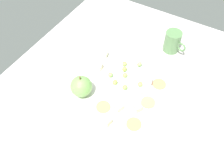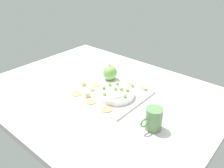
{
  "view_description": "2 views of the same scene",
  "coord_description": "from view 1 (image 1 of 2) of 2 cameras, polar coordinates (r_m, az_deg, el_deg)",
  "views": [
    {
      "loc": [
        42.72,
        23.84,
        74.73
      ],
      "look_at": [
        -3.61,
        -3.32,
        6.75
      ],
      "focal_mm": 40.13,
      "sensor_mm": 36.0,
      "label": 1
    },
    {
      "loc": [
        -66.34,
        68.75,
        59.6
      ],
      "look_at": [
        -4.58,
        -3.26,
        7.88
      ],
      "focal_mm": 37.02,
      "sensor_mm": 36.0,
      "label": 2
    }
  ],
  "objects": [
    {
      "name": "cheese_cube_1",
      "position": [
        0.98,
        -1.74,
        6.8
      ],
      "size": [
        2.88,
        2.88,
        2.39
      ],
      "primitive_type": "cube",
      "rotation": [
        0.0,
        0.0,
        0.24
      ],
      "color": "beige",
      "rests_on": "platter"
    },
    {
      "name": "grape_5",
      "position": [
        0.88,
        -0.35,
        2.1
      ],
      "size": [
        1.88,
        1.69,
        1.72
      ],
      "primitive_type": "ellipsoid",
      "color": "#8DBE5A",
      "rests_on": "serving_dish"
    },
    {
      "name": "grape_7",
      "position": [
        0.86,
        0.68,
        0.4
      ],
      "size": [
        1.88,
        1.69,
        1.62
      ],
      "primitive_type": "ellipsoid",
      "color": "#98AD4C",
      "rests_on": "serving_dish"
    },
    {
      "name": "cheese_cube_4",
      "position": [
        0.82,
        5.81,
        -5.47
      ],
      "size": [
        3.22,
        3.22,
        2.39
      ],
      "primitive_type": "cube",
      "rotation": [
        0.0,
        0.0,
        1.09
      ],
      "color": "beige",
      "rests_on": "platter"
    },
    {
      "name": "cracker_3",
      "position": [
        0.84,
        -1.99,
        -5.22
      ],
      "size": [
        4.86,
        4.86,
        0.4
      ],
      "primitive_type": "cylinder",
      "color": "tan",
      "rests_on": "platter"
    },
    {
      "name": "cracker_2",
      "position": [
        0.85,
        8.22,
        -4.15
      ],
      "size": [
        4.86,
        4.86,
        0.4
      ],
      "primitive_type": "cylinder",
      "color": "tan",
      "rests_on": "platter"
    },
    {
      "name": "grape_0",
      "position": [
        0.92,
        6.28,
        4.49
      ],
      "size": [
        1.88,
        1.69,
        1.69
      ],
      "primitive_type": "ellipsoid",
      "color": "#8FB860",
      "rests_on": "serving_dish"
    },
    {
      "name": "cheese_cube_0",
      "position": [
        0.79,
        -1.14,
        -8.55
      ],
      "size": [
        2.75,
        2.75,
        2.39
      ],
      "primitive_type": "cube",
      "rotation": [
        0.0,
        0.0,
        1.4
      ],
      "color": "beige",
      "rests_on": "platter"
    },
    {
      "name": "grape_4",
      "position": [
        0.86,
        6.43,
        -0.04
      ],
      "size": [
        1.88,
        1.69,
        1.51
      ],
      "primitive_type": "ellipsoid",
      "color": "#94BC56",
      "rests_on": "serving_dish"
    },
    {
      "name": "cheese_cube_2",
      "position": [
        0.93,
        -2.98,
        3.98
      ],
      "size": [
        2.61,
        2.61,
        2.39
      ],
      "primitive_type": "cube",
      "rotation": [
        0.0,
        0.0,
        0.1
      ],
      "color": "beige",
      "rests_on": "platter"
    },
    {
      "name": "apple_slice_0",
      "position": [
        0.89,
        5.92,
        2.12
      ],
      "size": [
        5.83,
        5.83,
        0.6
      ],
      "primitive_type": "cylinder",
      "color": "beige",
      "rests_on": "serving_dish"
    },
    {
      "name": "grape_6",
      "position": [
        0.9,
        2.87,
        3.41
      ],
      "size": [
        1.88,
        1.69,
        1.78
      ],
      "primitive_type": "ellipsoid",
      "color": "#98B64B",
      "rests_on": "serving_dish"
    },
    {
      "name": "cup",
      "position": [
        1.03,
        13.63,
        9.36
      ],
      "size": [
        6.44,
        9.49,
        8.78
      ],
      "color": "#547D4B",
      "rests_on": "table"
    },
    {
      "name": "serving_dish",
      "position": [
        0.9,
        3.5,
        1.5
      ],
      "size": [
        16.94,
        16.94,
        2.53
      ],
      "primitive_type": "cylinder",
      "color": "white",
      "rests_on": "platter"
    },
    {
      "name": "cheese_cube_3",
      "position": [
        0.82,
        1.56,
        -5.25
      ],
      "size": [
        3.1,
        3.1,
        2.39
      ],
      "primitive_type": "cube",
      "rotation": [
        0.0,
        0.0,
        1.19
      ],
      "color": "beige",
      "rests_on": "platter"
    },
    {
      "name": "grape_3",
      "position": [
        0.91,
        2.87,
        4.62
      ],
      "size": [
        1.88,
        1.69,
        1.61
      ],
      "primitive_type": "ellipsoid",
      "color": "#9BB953",
      "rests_on": "serving_dish"
    },
    {
      "name": "cracker_0",
      "position": [
        0.8,
        5.0,
        -9.08
      ],
      "size": [
        4.86,
        4.86,
        0.4
      ],
      "primitive_type": "cylinder",
      "color": "tan",
      "rests_on": "platter"
    },
    {
      "name": "cracker_1",
      "position": [
        0.91,
        10.7,
        -0.01
      ],
      "size": [
        4.86,
        4.86,
        0.4
      ],
      "primitive_type": "cylinder",
      "color": "tan",
      "rests_on": "platter"
    },
    {
      "name": "apple_whole",
      "position": [
        0.85,
        -7.02,
        -0.55
      ],
      "size": [
        7.49,
        7.49,
        7.49
      ],
      "primitive_type": "sphere",
      "color": "#73AE54",
      "rests_on": "platter"
    },
    {
      "name": "grape_2",
      "position": [
        0.88,
        2.97,
        2.03
      ],
      "size": [
        1.88,
        1.69,
        1.61
      ],
      "primitive_type": "ellipsoid",
      "color": "#96BD56",
      "rests_on": "serving_dish"
    },
    {
      "name": "platter",
      "position": [
        0.89,
        1.15,
        -1.19
      ],
      "size": [
        32.59,
        29.29,
        1.24
      ],
      "primitive_type": "cube",
      "color": "silver",
      "rests_on": "table"
    },
    {
      "name": "apple_stem",
      "position": [
        0.81,
        -7.32,
        1.33
      ],
      "size": [
        0.5,
        0.5,
        1.2
      ],
      "primitive_type": "cylinder",
      "color": "brown",
      "rests_on": "apple_whole"
    },
    {
      "name": "table",
      "position": [
        0.88,
        0.68,
        -4.51
      ],
      "size": [
        111.13,
        85.85,
        3.34
      ],
      "primitive_type": "cube",
      "color": "silver",
      "rests_on": "ground"
    },
    {
      "name": "grape_1",
      "position": [
        0.84,
        2.96,
        -0.76
      ],
      "size": [
        1.88,
        1.69,
        1.62
      ],
      "primitive_type": "ellipsoid",
      "color": "#87B050",
      "rests_on": "serving_dish"
    }
  ]
}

